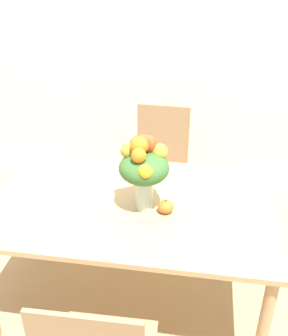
% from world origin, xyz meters
% --- Properties ---
extents(ground_plane, '(12.00, 12.00, 0.00)m').
position_xyz_m(ground_plane, '(0.00, 0.00, 0.00)').
color(ground_plane, tan).
extents(wall_back, '(8.00, 0.06, 2.70)m').
position_xyz_m(wall_back, '(0.00, 1.44, 1.35)').
color(wall_back, silver).
rests_on(wall_back, ground_plane).
extents(dining_table, '(1.57, 1.00, 0.72)m').
position_xyz_m(dining_table, '(0.00, 0.00, 0.64)').
color(dining_table, tan).
rests_on(dining_table, ground_plane).
extents(flower_vase, '(0.26, 0.27, 0.42)m').
position_xyz_m(flower_vase, '(0.08, -0.04, 0.98)').
color(flower_vase, '#B2CCBC').
rests_on(flower_vase, dining_table).
extents(pumpkin, '(0.09, 0.09, 0.08)m').
position_xyz_m(pumpkin, '(0.20, -0.07, 0.76)').
color(pumpkin, orange).
rests_on(pumpkin, dining_table).
extents(dining_chair_near_window, '(0.44, 0.44, 0.95)m').
position_xyz_m(dining_chair_near_window, '(0.06, 0.82, 0.49)').
color(dining_chair_near_window, '#9E7A56').
rests_on(dining_chair_near_window, ground_plane).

